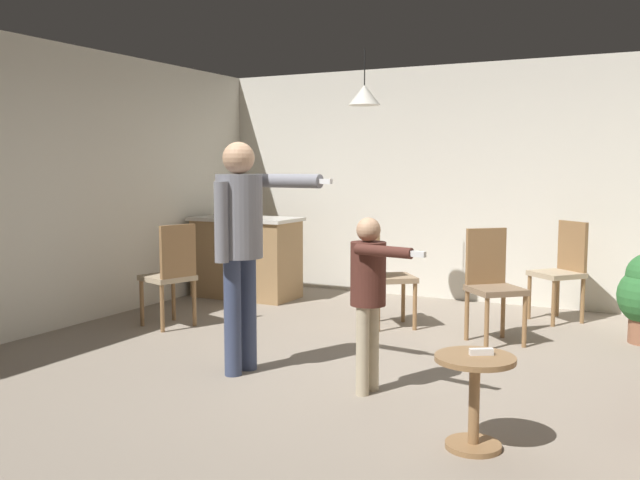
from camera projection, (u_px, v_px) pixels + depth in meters
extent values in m
plane|color=gray|center=(363.00, 372.00, 5.26)|extent=(7.68, 7.68, 0.00)
cube|color=silver|center=(475.00, 184.00, 7.95)|extent=(6.40, 0.10, 2.70)
cube|color=silver|center=(51.00, 187.00, 6.55)|extent=(0.10, 6.40, 2.70)
cube|color=#99754C|center=(246.00, 259.00, 8.25)|extent=(1.20, 0.60, 0.91)
cube|color=beige|center=(246.00, 219.00, 8.20)|extent=(1.26, 0.66, 0.04)
cylinder|color=olive|center=(475.00, 359.00, 3.79)|extent=(0.44, 0.44, 0.03)
cylinder|color=olive|center=(474.00, 405.00, 3.82)|extent=(0.06, 0.06, 0.49)
cylinder|color=olive|center=(473.00, 445.00, 3.84)|extent=(0.31, 0.31, 0.03)
cylinder|color=#384260|center=(248.00, 313.00, 5.30)|extent=(0.13, 0.13, 0.87)
cylinder|color=#384260|center=(233.00, 318.00, 5.15)|extent=(0.13, 0.13, 0.87)
cylinder|color=slate|center=(239.00, 216.00, 5.14)|extent=(0.34, 0.34, 0.62)
sphere|color=tan|center=(239.00, 158.00, 5.10)|extent=(0.24, 0.24, 0.24)
cylinder|color=slate|center=(287.00, 181.00, 5.12)|extent=(0.59, 0.16, 0.10)
cube|color=white|center=(323.00, 181.00, 4.95)|extent=(0.13, 0.05, 0.04)
cylinder|color=slate|center=(221.00, 222.00, 4.98)|extent=(0.10, 0.10, 0.58)
cylinder|color=tan|center=(373.00, 347.00, 4.81)|extent=(0.09, 0.09, 0.61)
cylinder|color=tan|center=(363.00, 351.00, 4.71)|extent=(0.09, 0.09, 0.61)
cylinder|color=#4C261E|center=(368.00, 274.00, 4.71)|extent=(0.24, 0.24, 0.43)
sphere|color=tan|center=(368.00, 230.00, 4.67)|extent=(0.16, 0.16, 0.16)
cylinder|color=#4C261E|center=(379.00, 274.00, 4.82)|extent=(0.07, 0.07, 0.41)
cylinder|color=#4C261E|center=(383.00, 251.00, 4.45)|extent=(0.41, 0.14, 0.07)
cube|color=white|center=(416.00, 254.00, 4.32)|extent=(0.13, 0.06, 0.04)
cylinder|color=olive|center=(368.00, 301.00, 6.88)|extent=(0.04, 0.04, 0.45)
cylinder|color=olive|center=(378.00, 308.00, 6.53)|extent=(0.04, 0.04, 0.45)
cylinder|color=olive|center=(403.00, 300.00, 6.95)|extent=(0.04, 0.04, 0.45)
cylinder|color=olive|center=(415.00, 307.00, 6.60)|extent=(0.04, 0.04, 0.45)
cube|color=#997F60|center=(391.00, 278.00, 6.72)|extent=(0.59, 0.59, 0.05)
cube|color=olive|center=(372.00, 250.00, 6.65)|extent=(0.26, 0.32, 0.50)
cylinder|color=olive|center=(503.00, 313.00, 6.31)|extent=(0.04, 0.04, 0.45)
cylinder|color=olive|center=(467.00, 315.00, 6.22)|extent=(0.04, 0.04, 0.45)
cylinder|color=olive|center=(525.00, 322.00, 5.96)|extent=(0.04, 0.04, 0.45)
cylinder|color=olive|center=(487.00, 324.00, 5.87)|extent=(0.04, 0.04, 0.45)
cube|color=#7F664C|center=(496.00, 290.00, 6.06)|extent=(0.59, 0.59, 0.05)
cube|color=olive|center=(486.00, 256.00, 6.22)|extent=(0.31, 0.28, 0.50)
cylinder|color=olive|center=(162.00, 308.00, 6.52)|extent=(0.04, 0.04, 0.45)
cylinder|color=olive|center=(194.00, 303.00, 6.77)|extent=(0.04, 0.04, 0.45)
cylinder|color=olive|center=(142.00, 303.00, 6.77)|extent=(0.04, 0.04, 0.45)
cylinder|color=olive|center=(174.00, 298.00, 7.02)|extent=(0.04, 0.04, 0.45)
cube|color=tan|center=(167.00, 278.00, 6.74)|extent=(0.53, 0.53, 0.05)
cube|color=olive|center=(178.00, 251.00, 6.58)|extent=(0.16, 0.37, 0.50)
cylinder|color=olive|center=(583.00, 301.00, 6.88)|extent=(0.04, 0.04, 0.45)
cylinder|color=olive|center=(557.00, 295.00, 7.21)|extent=(0.04, 0.04, 0.45)
cylinder|color=olive|center=(553.00, 304.00, 6.75)|extent=(0.04, 0.04, 0.45)
cylinder|color=olive|center=(529.00, 297.00, 7.08)|extent=(0.04, 0.04, 0.45)
cube|color=tan|center=(556.00, 274.00, 6.95)|extent=(0.59, 0.59, 0.05)
cube|color=olive|center=(572.00, 246.00, 7.00)|extent=(0.31, 0.28, 0.50)
cube|color=white|center=(481.00, 352.00, 3.81)|extent=(0.13, 0.10, 0.04)
cone|color=silver|center=(364.00, 95.00, 6.91)|extent=(0.32, 0.32, 0.20)
cylinder|color=black|center=(365.00, 67.00, 6.88)|extent=(0.01, 0.01, 0.36)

